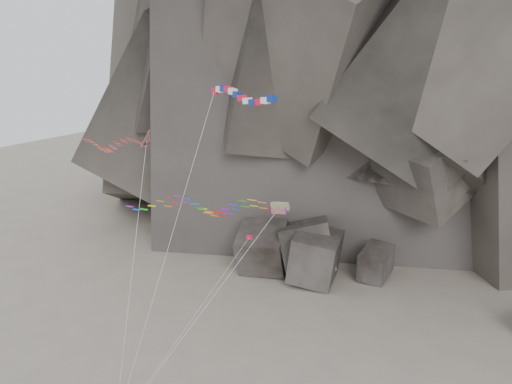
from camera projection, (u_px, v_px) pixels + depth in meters
The scene contains 5 objects.
boulder_field at pixel (322, 262), 89.81m from camera, with size 73.21×15.25×9.24m.
delta_kite at pixel (110, 143), 60.78m from camera, with size 12.49×10.20×24.53m.
banner_kite at pixel (240, 98), 51.63m from camera, with size 11.41×11.47×28.55m.
parafoil_kite at pixel (195, 205), 52.70m from camera, with size 15.66×7.12×20.33m.
pennant_kite at pixel (223, 274), 53.71m from camera, with size 8.60×8.60×16.43m.
Camera 1 is at (30.90, -43.57, 34.89)m, focal length 45.00 mm.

